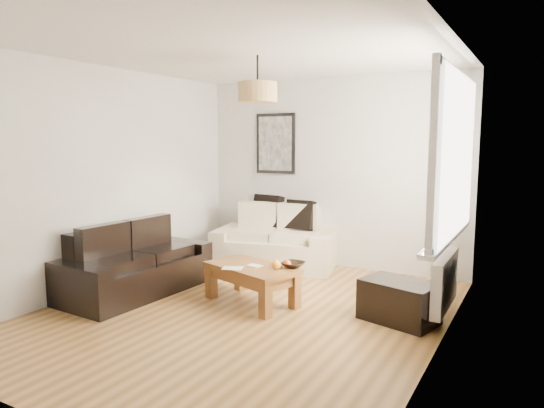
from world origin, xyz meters
The scene contains 21 objects.
floor centered at (0.00, 0.00, 0.00)m, with size 4.50×4.50×0.00m, color brown.
ceiling centered at (0.00, 0.00, 2.60)m, with size 3.80×4.50×0.00m, color white, non-canonical shape.
wall_back centered at (0.00, 2.25, 1.30)m, with size 3.80×0.04×2.60m, color silver, non-canonical shape.
wall_front centered at (0.00, -2.25, 1.30)m, with size 3.80×0.04×2.60m, color silver, non-canonical shape.
wall_left centered at (-1.90, 0.00, 1.30)m, with size 0.04×4.50×2.60m, color silver, non-canonical shape.
wall_right centered at (1.90, 0.00, 1.30)m, with size 0.04×4.50×2.60m, color silver, non-canonical shape.
window_bay centered at (1.86, 0.80, 1.60)m, with size 0.14×1.90×1.60m, color white, non-canonical shape.
radiator centered at (1.82, 0.80, 0.38)m, with size 0.10×0.90×0.52m, color white.
poster centered at (-0.85, 2.22, 1.70)m, with size 0.62×0.04×0.87m, color black, non-canonical shape.
pendant_shade centered at (0.00, 0.30, 2.23)m, with size 0.40×0.40×0.20m, color tan.
loveseat_cream centered at (-0.62, 1.78, 0.40)m, with size 1.63×0.89×0.81m, color beige, non-canonical shape.
sofa_leather centered at (-1.43, -0.04, 0.37)m, with size 1.73×0.84×0.75m, color black, non-canonical shape.
coffee_table centered at (-0.08, 0.30, 0.21)m, with size 1.01×0.55×0.41m, color brown, non-canonical shape.
ottoman centered at (1.45, 0.53, 0.20)m, with size 0.70×0.45×0.40m, color black.
cushion_left centered at (-0.85, 1.98, 0.74)m, with size 0.45×0.14×0.45m, color black.
cushion_right centered at (-0.33, 1.98, 0.72)m, with size 0.41×0.13×0.41m, color black.
fruit_bowl centered at (0.34, 0.45, 0.44)m, with size 0.24×0.24×0.06m, color black.
orange_a centered at (0.22, 0.31, 0.45)m, with size 0.09×0.09×0.09m, color orange.
orange_b centered at (0.30, 0.41, 0.45)m, with size 0.08×0.08×0.08m, color #D74612.
orange_c centered at (0.16, 0.40, 0.45)m, with size 0.07×0.07×0.07m, color #DF5E12.
papers centered at (-0.20, 0.10, 0.42)m, with size 0.21×0.14×0.01m, color silver.
Camera 1 is at (2.61, -4.04, 1.74)m, focal length 32.26 mm.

